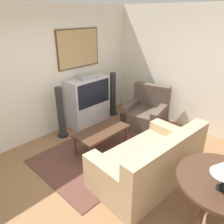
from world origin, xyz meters
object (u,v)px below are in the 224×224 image
object	(u,v)px
armchair	(146,114)
console_table	(223,185)
tv	(88,101)
couch	(150,163)
coffee_table	(102,132)
speaker_tower_right	(113,95)
speaker_tower_left	(61,114)

from	to	relation	value
armchair	console_table	xyz separation A→B (m)	(-1.67, -2.28, 0.38)
tv	armchair	size ratio (longest dim) A/B	1.17
armchair	console_table	world-z (taller)	armchair
couch	coffee_table	world-z (taller)	couch
tv	coffee_table	size ratio (longest dim) A/B	1.16
tv	armchair	xyz separation A→B (m)	(0.90, -1.05, -0.29)
coffee_table	speaker_tower_right	bearing A→B (deg)	36.57
tv	speaker_tower_left	xyz separation A→B (m)	(-0.81, -0.04, -0.05)
coffee_table	speaker_tower_left	world-z (taller)	speaker_tower_left
tv	coffee_table	distance (m)	1.23
tv	speaker_tower_right	size ratio (longest dim) A/B	1.09
coffee_table	couch	bearing A→B (deg)	-92.37
speaker_tower_left	speaker_tower_right	xyz separation A→B (m)	(1.62, 0.00, 0.00)
couch	speaker_tower_left	size ratio (longest dim) A/B	1.65
armchair	speaker_tower_right	world-z (taller)	speaker_tower_right
coffee_table	speaker_tower_left	size ratio (longest dim) A/B	0.94
tv	couch	xyz separation A→B (m)	(-0.63, -2.23, -0.27)
console_table	tv	bearing A→B (deg)	77.04
tv	coffee_table	xyz separation A→B (m)	(-0.59, -1.07, -0.18)
console_table	speaker_tower_left	world-z (taller)	speaker_tower_left
console_table	speaker_tower_left	xyz separation A→B (m)	(-0.04, 3.30, -0.13)
couch	armchair	size ratio (longest dim) A/B	1.77
tv	console_table	xyz separation A→B (m)	(-0.77, -3.33, 0.09)
console_table	armchair	bearing A→B (deg)	53.85
speaker_tower_left	speaker_tower_right	world-z (taller)	same
couch	speaker_tower_right	distance (m)	2.63
coffee_table	console_table	distance (m)	2.29
tv	speaker_tower_left	distance (m)	0.81
console_table	speaker_tower_right	xyz separation A→B (m)	(1.58, 3.30, -0.13)
armchair	speaker_tower_right	bearing A→B (deg)	172.00
couch	tv	bearing A→B (deg)	-102.08
tv	couch	distance (m)	2.33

